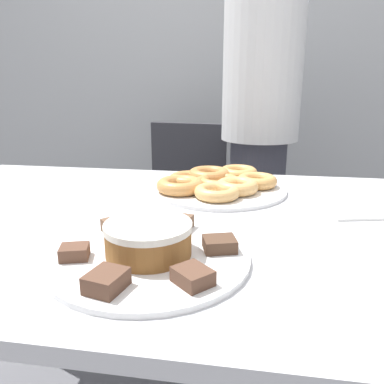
{
  "coord_description": "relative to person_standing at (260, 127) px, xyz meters",
  "views": [
    {
      "loc": [
        0.16,
        -0.81,
        1.07
      ],
      "look_at": [
        0.02,
        0.01,
        0.83
      ],
      "focal_mm": 35.0,
      "sensor_mm": 36.0,
      "label": 1
    }
  ],
  "objects": [
    {
      "name": "wall_back",
      "position": [
        -0.19,
        0.73,
        0.41
      ],
      "size": [
        8.0,
        0.05,
        2.6
      ],
      "color": "#A8AAAD",
      "rests_on": "ground_plane"
    },
    {
      "name": "table",
      "position": [
        -0.19,
        -0.83,
        -0.21
      ],
      "size": [
        1.58,
        0.93,
        0.77
      ],
      "color": "silver",
      "rests_on": "ground_plane"
    },
    {
      "name": "person_standing",
      "position": [
        0.0,
        0.0,
        0.0
      ],
      "size": [
        0.33,
        0.33,
        1.68
      ],
      "color": "#383842",
      "rests_on": "ground_plane"
    },
    {
      "name": "office_chair_left",
      "position": [
        -0.37,
        0.1,
        -0.48
      ],
      "size": [
        0.49,
        0.49,
        0.88
      ],
      "rotation": [
        0.0,
        0.0,
        -0.13
      ],
      "color": "black",
      "rests_on": "ground_plane"
    },
    {
      "name": "plate_cake",
      "position": [
        -0.2,
        -1.05,
        -0.12
      ],
      "size": [
        0.36,
        0.36,
        0.01
      ],
      "color": "white",
      "rests_on": "table"
    },
    {
      "name": "plate_donuts",
      "position": [
        -0.12,
        -0.59,
        -0.12
      ],
      "size": [
        0.39,
        0.39,
        0.01
      ],
      "color": "white",
      "rests_on": "table"
    },
    {
      "name": "frosted_cake",
      "position": [
        -0.2,
        -1.05,
        -0.08
      ],
      "size": [
        0.15,
        0.15,
        0.06
      ],
      "color": "brown",
      "rests_on": "plate_cake"
    },
    {
      "name": "lamington_0",
      "position": [
        -0.3,
        -0.97,
        -0.1
      ],
      "size": [
        0.07,
        0.07,
        0.03
      ],
      "rotation": [
        0.0,
        0.0,
        2.38
      ],
      "color": "brown",
      "rests_on": "plate_cake"
    },
    {
      "name": "lamington_1",
      "position": [
        -0.33,
        -1.09,
        -0.1
      ],
      "size": [
        0.06,
        0.05,
        0.02
      ],
      "rotation": [
        0.0,
        0.0,
        3.43
      ],
      "color": "brown",
      "rests_on": "plate_cake"
    },
    {
      "name": "lamington_2",
      "position": [
        -0.23,
        -1.18,
        -0.1
      ],
      "size": [
        0.06,
        0.07,
        0.03
      ],
      "rotation": [
        0.0,
        0.0,
        4.48
      ],
      "color": "brown",
      "rests_on": "plate_cake"
    },
    {
      "name": "lamington_3",
      "position": [
        -0.11,
        -1.14,
        -0.1
      ],
      "size": [
        0.07,
        0.07,
        0.02
      ],
      "rotation": [
        0.0,
        0.0,
        5.52
      ],
      "color": "brown",
      "rests_on": "plate_cake"
    },
    {
      "name": "lamington_4",
      "position": [
        -0.08,
        -1.02,
        -0.1
      ],
      "size": [
        0.07,
        0.06,
        0.02
      ],
      "rotation": [
        0.0,
        0.0,
        6.57
      ],
      "color": "#513828",
      "rests_on": "plate_cake"
    },
    {
      "name": "lamington_5",
      "position": [
        -0.17,
        -0.93,
        -0.1
      ],
      "size": [
        0.06,
        0.06,
        0.03
      ],
      "rotation": [
        0.0,
        0.0,
        7.62
      ],
      "color": "brown",
      "rests_on": "plate_cake"
    },
    {
      "name": "donut_0",
      "position": [
        -0.12,
        -0.59,
        -0.1
      ],
      "size": [
        0.13,
        0.13,
        0.03
      ],
      "color": "#D18E4C",
      "rests_on": "plate_donuts"
    },
    {
      "name": "donut_1",
      "position": [
        -0.12,
        -0.7,
        -0.09
      ],
      "size": [
        0.12,
        0.12,
        0.03
      ],
      "color": "#E5AD66",
      "rests_on": "plate_donuts"
    },
    {
      "name": "donut_2",
      "position": [
        -0.07,
        -0.64,
        -0.09
      ],
      "size": [
        0.12,
        0.12,
        0.04
      ],
      "color": "#E5AD66",
      "rests_on": "plate_donuts"
    },
    {
      "name": "donut_3",
      "position": [
        -0.01,
        -0.57,
        -0.09
      ],
      "size": [
        0.12,
        0.12,
        0.03
      ],
      "color": "tan",
      "rests_on": "plate_donuts"
    },
    {
      "name": "donut_4",
      "position": [
        -0.07,
        -0.47,
        -0.09
      ],
      "size": [
        0.12,
        0.12,
        0.04
      ],
      "color": "tan",
      "rests_on": "plate_donuts"
    },
    {
      "name": "donut_5",
      "position": [
        -0.16,
        -0.52,
        -0.09
      ],
      "size": [
        0.13,
        0.13,
        0.04
      ],
      "color": "#C68447",
      "rests_on": "plate_donuts"
    },
    {
      "name": "donut_6",
      "position": [
        -0.21,
        -0.58,
        -0.09
      ],
      "size": [
        0.12,
        0.12,
        0.03
      ],
      "color": "#D18E4C",
      "rests_on": "plate_donuts"
    },
    {
      "name": "donut_7",
      "position": [
        -0.22,
        -0.66,
        -0.09
      ],
      "size": [
        0.13,
        0.13,
        0.04
      ],
      "color": "#D18E4C",
      "rests_on": "plate_donuts"
    },
    {
      "name": "napkin",
      "position": [
        0.23,
        -0.73,
        -0.12
      ],
      "size": [
        0.17,
        0.15,
        0.01
      ],
      "color": "white",
      "rests_on": "table"
    }
  ]
}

